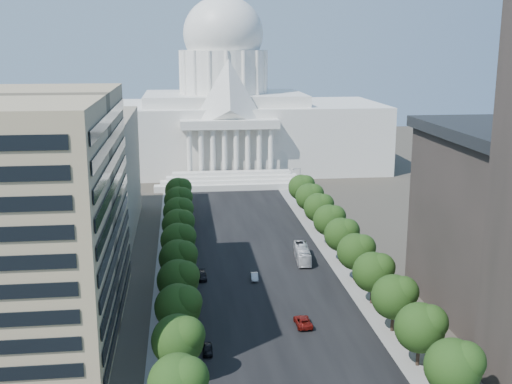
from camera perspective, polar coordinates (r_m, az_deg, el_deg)
name	(u,v)px	position (r m, az deg, el deg)	size (l,w,h in m)	color
road_asphalt	(252,240)	(159.55, -0.39, -4.28)	(30.00, 260.00, 0.01)	black
sidewalk_left	(175,243)	(158.68, -7.24, -4.48)	(8.00, 260.00, 0.02)	gray
sidewalk_right	(327,237)	(162.64, 6.30, -4.02)	(8.00, 260.00, 0.02)	gray
capitol	(224,117)	(248.32, -2.83, 6.71)	(120.00, 56.00, 73.00)	white
office_block_left_far	(56,177)	(167.54, -17.34, 1.26)	(38.00, 52.00, 30.00)	gray
tree_l_a	(180,382)	(83.99, -6.75, -16.43)	(7.79, 7.60, 9.97)	#33261C
tree_l_b	(180,339)	(94.62, -6.77, -12.85)	(7.79, 7.60, 9.97)	#33261C
tree_l_c	(180,306)	(105.54, -6.78, -10.00)	(7.79, 7.60, 9.97)	#33261C
tree_l_d	(180,279)	(116.68, -6.79, -7.69)	(7.79, 7.60, 9.97)	#33261C
tree_l_e	(180,257)	(127.97, -6.80, -5.79)	(7.79, 7.60, 9.97)	#33261C
tree_l_f	(180,239)	(139.38, -6.81, -4.20)	(7.79, 7.60, 9.97)	#33261C
tree_l_g	(179,224)	(150.88, -6.82, -2.84)	(7.79, 7.60, 9.97)	#33261C
tree_l_h	(179,211)	(162.45, -6.83, -1.68)	(7.79, 7.60, 9.97)	#33261C
tree_l_i	(179,200)	(174.09, -6.83, -0.68)	(7.79, 7.60, 9.97)	#33261C
tree_l_j	(179,190)	(185.77, -6.84, 0.20)	(7.79, 7.60, 9.97)	#33261C
tree_r_a	(456,365)	(91.02, 17.36, -14.50)	(7.79, 7.60, 9.97)	#33261C
tree_r_b	(422,326)	(100.91, 14.57, -11.48)	(7.79, 7.60, 9.97)	#33261C
tree_r_c	(396,296)	(111.22, 12.34, -8.99)	(7.79, 7.60, 9.97)	#33261C
tree_r_d	(375,271)	(121.83, 10.52, -6.91)	(7.79, 7.60, 9.97)	#33261C
tree_r_e	(357,251)	(132.69, 9.00, -5.17)	(7.79, 7.60, 9.97)	#33261C
tree_r_f	(343,234)	(143.72, 7.72, -3.69)	(7.79, 7.60, 9.97)	#33261C
tree_r_g	(330,219)	(154.90, 6.63, -2.41)	(7.79, 7.60, 9.97)	#33261C
tree_r_h	(320,207)	(166.20, 5.68, -1.32)	(7.79, 7.60, 9.97)	#33261C
tree_r_i	(310,196)	(177.59, 4.86, -0.36)	(7.79, 7.60, 9.97)	#33261C
tree_r_j	(302,187)	(189.05, 4.14, 0.49)	(7.79, 7.60, 9.97)	#33261C
streetlight_a	(473,376)	(90.49, 18.74, -15.23)	(2.61, 0.44, 9.00)	gray
streetlight_b	(406,301)	(111.26, 13.23, -9.38)	(2.61, 0.44, 9.00)	gray
streetlight_c	(364,253)	(133.48, 9.62, -5.36)	(2.61, 0.44, 9.00)	gray
streetlight_d	(335,220)	(156.55, 7.08, -2.50)	(2.61, 0.44, 9.00)	gray
streetlight_e	(314,196)	(180.13, 5.21, -0.38)	(2.61, 0.44, 9.00)	gray
streetlight_f	(298,178)	(204.05, 3.77, 1.25)	(2.61, 0.44, 9.00)	gray
car_dark_a	(208,349)	(104.16, -4.33, -13.78)	(1.60, 3.99, 1.36)	black
car_silver	(255,277)	(133.31, -0.13, -7.55)	(1.41, 4.05, 1.33)	#A9ABB0
car_red	(303,322)	(113.23, 4.19, -11.41)	(2.59, 5.62, 1.56)	#66100B
car_dark_b	(202,276)	(134.08, -4.84, -7.45)	(2.00, 4.92, 1.43)	black
city_bus	(302,254)	(144.64, 4.14, -5.48)	(2.78, 11.89, 3.31)	silver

